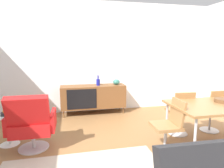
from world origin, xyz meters
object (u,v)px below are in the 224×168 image
object	(u,v)px
vase_cobalt	(98,82)
fruit_bowl	(7,113)
dining_table	(221,106)
lounge_chair_red	(31,122)
wooden_bowl_on_table	(223,101)
side_table_round	(8,126)
vase_sculptural_dark	(116,82)
dining_chair_near_window	(169,124)
dining_chair_back_right	(213,109)
dining_chair_back_left	(181,111)
sideboard	(93,96)

from	to	relation	value
vase_cobalt	fruit_bowl	world-z (taller)	vase_cobalt
dining_table	lounge_chair_red	xyz separation A→B (m)	(-2.96, 0.55, -0.23)
wooden_bowl_on_table	side_table_round	world-z (taller)	wooden_bowl_on_table
lounge_chair_red	vase_sculptural_dark	bearing A→B (deg)	42.89
wooden_bowl_on_table	vase_sculptural_dark	bearing A→B (deg)	120.94
vase_sculptural_dark	dining_chair_near_window	world-z (taller)	same
dining_chair_near_window	lounge_chair_red	xyz separation A→B (m)	(-2.07, 0.55, -0.00)
lounge_chair_red	dining_table	bearing A→B (deg)	-10.54
dining_table	dining_chair_back_right	bearing A→B (deg)	57.98
dining_chair_back_right	side_table_round	distance (m)	3.75
vase_cobalt	wooden_bowl_on_table	world-z (taller)	vase_cobalt
dining_chair_back_left	sideboard	bearing A→B (deg)	131.03
vase_sculptural_dark	dining_table	size ratio (longest dim) A/B	0.11
dining_chair_back_right	fruit_bowl	world-z (taller)	dining_chair_back_right
dining_table	fruit_bowl	world-z (taller)	dining_table
vase_cobalt	dining_chair_back_left	bearing A→B (deg)	-51.74
wooden_bowl_on_table	vase_cobalt	bearing A→B (deg)	129.28
wooden_bowl_on_table	dining_chair_back_right	world-z (taller)	dining_chair_back_right
wooden_bowl_on_table	dining_chair_near_window	size ratio (longest dim) A/B	0.30
dining_table	dining_chair_near_window	xyz separation A→B (m)	(-0.89, -0.00, -0.23)
fruit_bowl	vase_cobalt	bearing A→B (deg)	37.79
wooden_bowl_on_table	dining_chair_back_right	bearing A→B (deg)	61.96
sideboard	side_table_round	bearing A→B (deg)	-139.99
lounge_chair_red	sideboard	bearing A→B (deg)	54.43
dining_table	side_table_round	distance (m)	3.51
vase_cobalt	lounge_chair_red	size ratio (longest dim) A/B	0.27
dining_chair_near_window	lounge_chair_red	bearing A→B (deg)	165.05
dining_chair_back_right	vase_sculptural_dark	bearing A→B (deg)	133.05
dining_chair_near_window	fruit_bowl	xyz separation A→B (m)	(-2.50, 0.86, 0.09)
wooden_bowl_on_table	dining_chair_back_right	distance (m)	0.63
lounge_chair_red	dining_chair_back_right	bearing A→B (deg)	0.13
sideboard	dining_chair_back_right	size ratio (longest dim) A/B	1.87
vase_sculptural_dark	dining_chair_near_window	xyz separation A→B (m)	(0.30, -2.20, -0.32)
sideboard	dining_chair_near_window	distance (m)	2.38
fruit_bowl	dining_chair_back_left	bearing A→B (deg)	-5.59
vase_sculptural_dark	lounge_chair_red	bearing A→B (deg)	-137.11
dining_chair_near_window	side_table_round	distance (m)	2.64
sideboard	side_table_round	distance (m)	2.10
dining_table	dining_chair_back_right	xyz separation A→B (m)	(0.35, 0.56, -0.23)
dining_chair_back_left	side_table_round	distance (m)	3.05
dining_chair_back_right	lounge_chair_red	xyz separation A→B (m)	(-3.31, -0.01, -0.00)
sideboard	wooden_bowl_on_table	bearing A→B (deg)	-48.63
dining_chair_back_right	dining_chair_back_left	xyz separation A→B (m)	(-0.70, 0.00, 0.00)
lounge_chair_red	side_table_round	xyz separation A→B (m)	(-0.42, 0.30, -0.15)
vase_sculptural_dark	dining_table	world-z (taller)	vase_sculptural_dark
vase_sculptural_dark	side_table_round	xyz separation A→B (m)	(-2.20, -1.35, -0.47)
dining_chair_near_window	vase_sculptural_dark	bearing A→B (deg)	97.64
dining_chair_back_right	side_table_round	xyz separation A→B (m)	(-3.73, 0.30, -0.15)
dining_chair_back_left	side_table_round	bearing A→B (deg)	174.44
dining_chair_back_left	fruit_bowl	world-z (taller)	dining_chair_back_left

